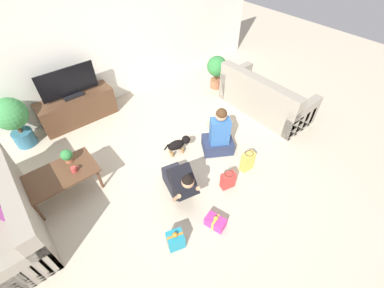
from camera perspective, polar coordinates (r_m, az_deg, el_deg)
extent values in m
plane|color=beige|center=(4.35, -3.27, -5.81)|extent=(16.00, 16.00, 0.00)
cube|color=white|center=(5.57, -21.42, 20.07)|extent=(8.40, 0.06, 2.60)
cube|color=gray|center=(4.34, -36.78, -14.22)|extent=(0.86, 1.88, 0.43)
cube|color=gray|center=(3.99, -35.06, -8.88)|extent=(0.20, 1.88, 0.42)
cube|color=gray|center=(3.75, -34.90, -23.05)|extent=(0.86, 0.16, 0.61)
cube|color=gray|center=(5.69, 15.91, 9.23)|extent=(0.86, 1.88, 0.43)
cube|color=gray|center=(5.23, 14.51, 11.81)|extent=(0.20, 1.88, 0.42)
cube|color=gray|center=(5.31, 23.22, 5.51)|extent=(0.86, 0.16, 0.61)
cube|color=gray|center=(6.07, 9.69, 13.74)|extent=(0.86, 0.16, 0.61)
cube|color=#288E6B|center=(5.26, 18.37, 10.42)|extent=(0.18, 0.34, 0.32)
cube|color=#EACC4C|center=(5.55, 13.33, 13.37)|extent=(0.18, 0.34, 0.32)
cube|color=brown|center=(4.20, -27.38, -6.07)|extent=(1.02, 0.61, 0.03)
cylinder|color=brown|center=(4.21, -30.99, -12.83)|extent=(0.04, 0.04, 0.41)
cylinder|color=brown|center=(4.21, -19.79, -7.30)|extent=(0.04, 0.04, 0.41)
cylinder|color=brown|center=(4.55, -32.60, -8.44)|extent=(0.04, 0.04, 0.41)
cylinder|color=brown|center=(4.55, -22.33, -3.38)|extent=(0.04, 0.04, 0.41)
cube|color=brown|center=(5.62, -24.02, 7.25)|extent=(1.42, 0.46, 0.57)
cube|color=black|center=(5.46, -24.96, 9.81)|extent=(0.36, 0.20, 0.05)
cube|color=black|center=(5.32, -25.89, 12.32)|extent=(1.04, 0.03, 0.52)
cylinder|color=#A36042|center=(6.29, 5.30, 13.29)|extent=(0.26, 0.26, 0.22)
cylinder|color=brown|center=(6.20, 5.41, 14.69)|extent=(0.05, 0.05, 0.14)
sphere|color=#337F3D|center=(6.08, 5.58, 16.83)|extent=(0.46, 0.46, 0.46)
cylinder|color=#336B84|center=(5.59, -33.18, 1.17)|extent=(0.35, 0.35, 0.29)
cylinder|color=brown|center=(5.47, -34.10, 2.91)|extent=(0.06, 0.06, 0.17)
sphere|color=#3D8E47|center=(5.30, -35.45, 5.47)|extent=(0.55, 0.55, 0.55)
cube|color=#23232D|center=(4.04, -3.67, -8.00)|extent=(0.38, 0.49, 0.28)
cube|color=black|center=(3.66, -2.11, -8.33)|extent=(0.42, 0.54, 0.45)
sphere|color=tan|center=(3.40, -0.93, -8.42)|extent=(0.17, 0.17, 0.17)
sphere|color=black|center=(3.37, -0.94, -8.10)|extent=(0.16, 0.16, 0.16)
cylinder|color=tan|center=(3.72, -3.44, -11.86)|extent=(0.12, 0.27, 0.39)
cylinder|color=tan|center=(3.78, 0.61, -10.28)|extent=(0.12, 0.27, 0.39)
cube|color=#283351|center=(4.62, 5.68, -0.09)|extent=(0.65, 0.61, 0.24)
cube|color=#3366AD|center=(4.33, 6.18, 2.82)|extent=(0.38, 0.34, 0.49)
sphere|color=tan|center=(4.12, 6.51, 6.40)|extent=(0.20, 0.20, 0.20)
sphere|color=#472D19|center=(4.09, 6.58, 6.70)|extent=(0.18, 0.18, 0.18)
cylinder|color=tan|center=(4.55, 7.12, 3.96)|extent=(0.18, 0.25, 0.06)
cylinder|color=tan|center=(4.50, 3.96, 3.68)|extent=(0.18, 0.25, 0.06)
ellipsoid|color=black|center=(4.48, -3.55, -0.25)|extent=(0.34, 0.22, 0.18)
sphere|color=black|center=(4.51, -1.36, 0.96)|extent=(0.15, 0.15, 0.15)
sphere|color=olive|center=(4.54, -0.69, 1.09)|extent=(0.07, 0.07, 0.07)
cylinder|color=black|center=(4.41, -5.70, -0.71)|extent=(0.10, 0.05, 0.11)
cylinder|color=olive|center=(4.58, -2.09, -1.48)|extent=(0.04, 0.04, 0.11)
cylinder|color=olive|center=(4.64, -2.62, -0.73)|extent=(0.04, 0.04, 0.11)
cylinder|color=olive|center=(4.52, -4.34, -2.33)|extent=(0.04, 0.04, 0.11)
cylinder|color=olive|center=(4.59, -4.86, -1.56)|extent=(0.04, 0.04, 0.11)
cube|color=teal|center=(3.56, -3.69, -20.50)|extent=(0.26, 0.24, 0.23)
cube|color=orange|center=(3.56, -3.69, -20.50)|extent=(0.21, 0.09, 0.24)
sphere|color=orange|center=(3.43, -3.80, -19.48)|extent=(0.06, 0.06, 0.06)
cube|color=#CC3389|center=(3.73, 5.22, -16.90)|extent=(0.24, 0.31, 0.15)
cube|color=yellow|center=(3.73, 5.22, -16.90)|extent=(0.17, 0.08, 0.15)
sphere|color=yellow|center=(3.64, 5.32, -16.14)|extent=(0.06, 0.06, 0.06)
cube|color=red|center=(4.07, 7.98, -7.99)|extent=(0.24, 0.17, 0.29)
torus|color=#4C3823|center=(3.94, 8.21, -6.52)|extent=(0.17, 0.17, 0.01)
cube|color=#E5B74C|center=(4.33, 12.21, -3.81)|extent=(0.23, 0.14, 0.35)
torus|color=#4C3823|center=(4.19, 12.61, -2.01)|extent=(0.15, 0.15, 0.01)
cylinder|color=#B23D38|center=(4.09, -24.78, -5.16)|extent=(0.08, 0.08, 0.09)
torus|color=#B23D38|center=(4.09, -24.15, -4.79)|extent=(0.06, 0.01, 0.06)
cylinder|color=#A36042|center=(4.28, -25.70, -3.16)|extent=(0.11, 0.11, 0.07)
sphere|color=#337F3D|center=(4.21, -26.12, -2.21)|extent=(0.17, 0.17, 0.17)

